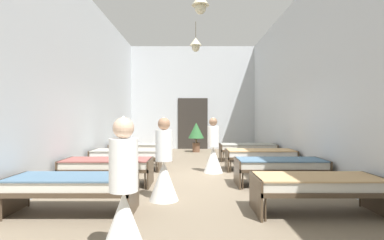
{
  "coord_description": "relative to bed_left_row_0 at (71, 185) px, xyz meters",
  "views": [
    {
      "loc": [
        -0.04,
        -7.45,
        1.46
      ],
      "look_at": [
        0.0,
        0.69,
        1.41
      ],
      "focal_mm": 28.13,
      "sensor_mm": 36.0,
      "label": 1
    }
  ],
  "objects": [
    {
      "name": "bed_right_row_0",
      "position": [
        3.74,
        0.0,
        0.0
      ],
      "size": [
        1.9,
        0.84,
        0.57
      ],
      "color": "#473828",
      "rests_on": "ground"
    },
    {
      "name": "nurse_near_aisle",
      "position": [
        1.12,
        -1.48,
        0.09
      ],
      "size": [
        0.52,
        0.52,
        1.49
      ],
      "rotation": [
        0.0,
        0.0,
        0.24
      ],
      "color": "white",
      "rests_on": "ground"
    },
    {
      "name": "bed_left_row_3",
      "position": [
        0.0,
        5.7,
        0.0
      ],
      "size": [
        1.9,
        0.84,
        0.57
      ],
      "color": "#473828",
      "rests_on": "ground"
    },
    {
      "name": "bed_right_row_1",
      "position": [
        3.74,
        1.9,
        0.0
      ],
      "size": [
        1.9,
        0.84,
        0.57
      ],
      "color": "#473828",
      "rests_on": "ground"
    },
    {
      "name": "bed_left_row_1",
      "position": [
        0.0,
        1.9,
        0.0
      ],
      "size": [
        1.9,
        0.84,
        0.57
      ],
      "color": "#473828",
      "rests_on": "ground"
    },
    {
      "name": "bed_left_row_0",
      "position": [
        0.0,
        0.0,
        0.0
      ],
      "size": [
        1.9,
        0.84,
        0.57
      ],
      "color": "#473828",
      "rests_on": "ground"
    },
    {
      "name": "bed_right_row_2",
      "position": [
        3.74,
        3.8,
        0.0
      ],
      "size": [
        1.9,
        0.84,
        0.57
      ],
      "color": "#473828",
      "rests_on": "ground"
    },
    {
      "name": "bed_right_row_3",
      "position": [
        3.74,
        5.7,
        0.0
      ],
      "size": [
        1.9,
        0.84,
        0.57
      ],
      "color": "#473828",
      "rests_on": "ground"
    },
    {
      "name": "room_shell",
      "position": [
        1.87,
        4.16,
        2.0
      ],
      "size": [
        6.24,
        13.81,
        4.87
      ],
      "color": "silver",
      "rests_on": "ground"
    },
    {
      "name": "potted_plant",
      "position": [
        2.01,
        8.3,
        0.41
      ],
      "size": [
        0.68,
        0.68,
        1.27
      ],
      "color": "brown",
      "rests_on": "ground"
    },
    {
      "name": "nurse_far_aisle",
      "position": [
        1.33,
        0.72,
        0.09
      ],
      "size": [
        0.52,
        0.52,
        1.49
      ],
      "rotation": [
        0.0,
        0.0,
        3.58
      ],
      "color": "white",
      "rests_on": "ground"
    },
    {
      "name": "bed_left_row_2",
      "position": [
        0.0,
        3.8,
        0.0
      ],
      "size": [
        1.9,
        0.84,
        0.57
      ],
      "color": "#473828",
      "rests_on": "ground"
    },
    {
      "name": "nurse_mid_aisle",
      "position": [
        2.4,
        3.43,
        0.09
      ],
      "size": [
        0.52,
        0.52,
        1.49
      ],
      "rotation": [
        0.0,
        0.0,
        0.42
      ],
      "color": "white",
      "rests_on": "ground"
    },
    {
      "name": "ground_plane",
      "position": [
        1.87,
        2.85,
        -0.49
      ],
      "size": [
        6.44,
        14.21,
        0.1
      ],
      "primitive_type": "cube",
      "color": "#7A6B56"
    }
  ]
}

